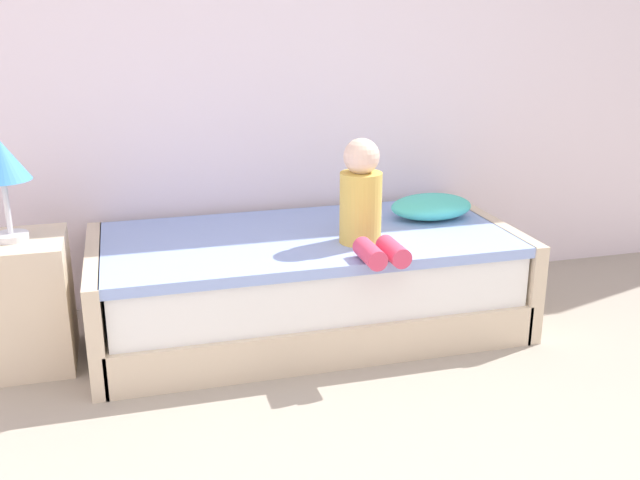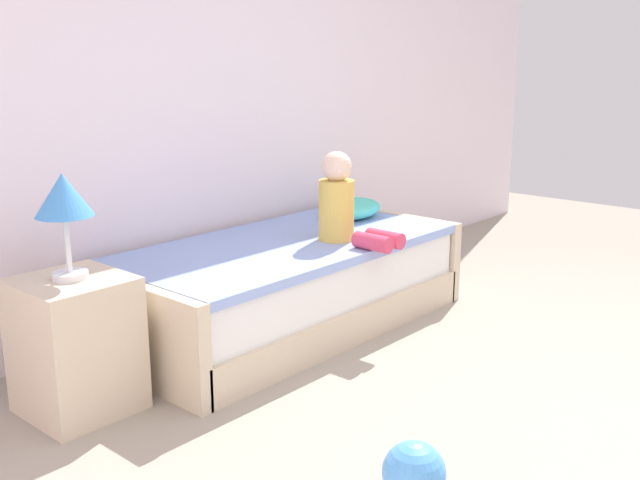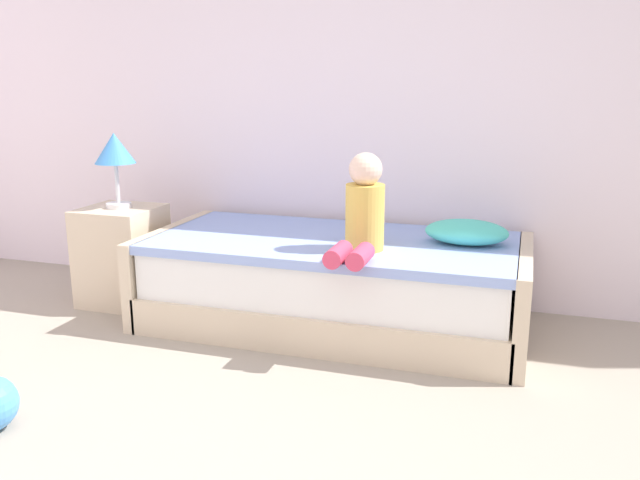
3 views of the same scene
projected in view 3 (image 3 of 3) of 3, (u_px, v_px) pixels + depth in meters
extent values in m
cube|color=white|center=(386.00, 63.00, 3.90)|extent=(7.20, 0.10, 2.90)
cube|color=beige|center=(333.00, 307.00, 3.71)|extent=(2.00, 1.00, 0.20)
cube|color=white|center=(334.00, 269.00, 3.66)|extent=(1.94, 0.94, 0.25)
cube|color=#8CA5E0|center=(334.00, 243.00, 3.62)|extent=(1.98, 0.98, 0.05)
cube|color=beige|center=(173.00, 266.00, 3.98)|extent=(0.07, 1.00, 0.50)
cube|color=beige|center=(522.00, 300.00, 3.37)|extent=(0.07, 1.00, 0.50)
cube|color=beige|center=(123.00, 255.00, 4.03)|extent=(0.44, 0.44, 0.60)
cylinder|color=silver|center=(119.00, 205.00, 3.95)|extent=(0.15, 0.15, 0.03)
cylinder|color=silver|center=(117.00, 183.00, 3.92)|extent=(0.02, 0.02, 0.24)
cone|color=#3F8CD8|center=(115.00, 148.00, 3.87)|extent=(0.24, 0.24, 0.18)
cylinder|color=gold|center=(365.00, 217.00, 3.34)|extent=(0.20, 0.20, 0.34)
sphere|color=beige|center=(366.00, 169.00, 3.28)|extent=(0.17, 0.17, 0.17)
cylinder|color=#D83F60|center=(338.00, 255.00, 3.11)|extent=(0.09, 0.22, 0.09)
cylinder|color=#D83F60|center=(360.00, 256.00, 3.08)|extent=(0.09, 0.22, 0.09)
ellipsoid|color=#4CCCBC|center=(466.00, 232.00, 3.48)|extent=(0.44, 0.30, 0.13)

